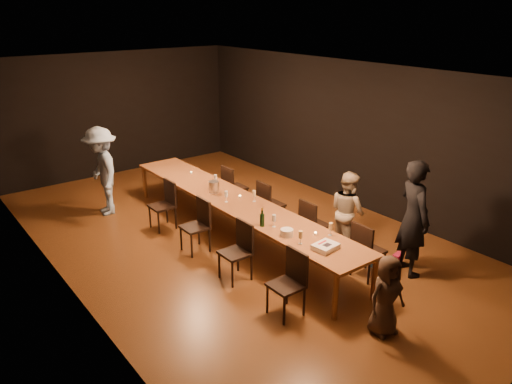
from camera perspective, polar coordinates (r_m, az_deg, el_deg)
ground at (r=9.26m, az=-2.36°, el=-5.24°), size 10.00×10.00×0.00m
room_shell at (r=8.56m, az=-2.56°, el=7.37°), size 6.04×10.04×3.02m
table at (r=8.97m, az=-2.43°, el=-1.21°), size 0.90×6.00×0.75m
chair_right_0 at (r=8.00m, az=12.77°, el=-6.45°), size 0.42×0.42×0.93m
chair_right_1 at (r=8.72m, az=6.77°, el=-3.70°), size 0.42×0.42×0.93m
chair_right_2 at (r=9.54m, az=1.77°, el=-1.37°), size 0.42×0.42×0.93m
chair_right_3 at (r=10.43m, az=-2.40°, el=0.59°), size 0.42×0.42×0.93m
chair_left_0 at (r=6.91m, az=3.45°, el=-10.54°), size 0.42×0.42×0.93m
chair_left_1 at (r=7.74m, az=-2.41°, el=-6.89°), size 0.42×0.42×0.93m
chair_left_2 at (r=8.65m, az=-7.02°, el=-3.93°), size 0.42×0.42×0.93m
chair_left_3 at (r=9.62m, az=-10.69°, el=-1.54°), size 0.42×0.42×0.93m
woman_birthday at (r=8.11m, az=17.56°, el=-2.85°), size 0.68×0.81×1.88m
woman_tan at (r=8.73m, az=10.44°, el=-2.15°), size 0.65×0.77×1.42m
man_blue at (r=10.47m, az=-17.18°, el=2.27°), size 0.84×1.26×1.81m
child at (r=6.72m, az=14.69°, el=-11.37°), size 0.58×0.42×1.10m
gift_bag_red at (r=8.56m, az=15.88°, el=-7.49°), size 0.21×0.14×0.23m
gift_bag_blue at (r=8.51m, az=13.48°, el=-7.28°), size 0.24×0.19×0.27m
birthday_cake at (r=7.25m, az=7.95°, el=-6.20°), size 0.38×0.31×0.08m
plate_stack at (r=7.58m, az=3.54°, el=-4.65°), size 0.21×0.21×0.11m
champagne_bottle at (r=7.85m, az=0.71°, el=-2.88°), size 0.08×0.08×0.31m
ice_bucket at (r=9.31m, az=-4.85°, el=0.58°), size 0.26×0.26×0.22m
wineglass_0 at (r=7.33m, az=5.11°, el=-5.21°), size 0.06×0.06×0.21m
wineglass_1 at (r=7.65m, az=8.52°, el=-4.22°), size 0.06×0.06×0.21m
wineglass_2 at (r=7.85m, az=2.07°, el=-3.31°), size 0.06×0.06×0.21m
wineglass_3 at (r=8.85m, az=-0.20°, el=-0.47°), size 0.06×0.06×0.21m
wineglass_4 at (r=8.84m, az=-3.43°, el=-0.52°), size 0.06×0.06×0.21m
wineglass_5 at (r=9.70m, az=-4.65°, el=1.40°), size 0.06×0.06×0.21m
tealight_near at (r=7.68m, az=6.81°, el=-4.73°), size 0.05×0.05×0.03m
tealight_mid at (r=9.07m, az=-1.85°, el=-0.52°), size 0.05×0.05×0.03m
tealight_far at (r=10.45m, az=-7.43°, el=2.20°), size 0.05×0.05×0.03m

